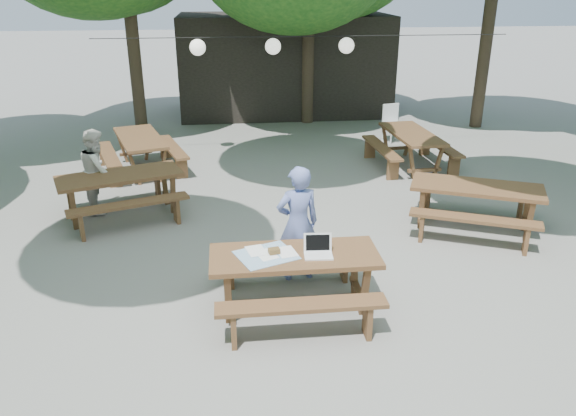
% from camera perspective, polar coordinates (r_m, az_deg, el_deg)
% --- Properties ---
extents(ground, '(80.00, 80.00, 0.00)m').
position_cam_1_polar(ground, '(7.51, 4.15, -7.79)').
color(ground, slate).
rests_on(ground, ground).
extents(pavilion, '(6.00, 3.00, 2.80)m').
position_cam_1_polar(pavilion, '(17.13, -0.42, 14.44)').
color(pavilion, black).
rests_on(pavilion, ground).
extents(main_picnic_table, '(2.00, 1.58, 0.75)m').
position_cam_1_polar(main_picnic_table, '(6.81, 0.65, -7.40)').
color(main_picnic_table, '#50331C').
rests_on(main_picnic_table, ground).
extents(picnic_table_nw, '(2.32, 2.12, 0.75)m').
position_cam_1_polar(picnic_table_nw, '(9.83, -16.54, 1.30)').
color(picnic_table_nw, '#50331C').
rests_on(picnic_table_nw, ground).
extents(picnic_table_ne, '(2.38, 2.21, 0.75)m').
position_cam_1_polar(picnic_table_ne, '(9.40, 18.41, 0.11)').
color(picnic_table_ne, '#50331C').
rests_on(picnic_table_ne, ground).
extents(picnic_table_far_w, '(2.07, 2.28, 0.75)m').
position_cam_1_polar(picnic_table_far_w, '(12.07, -14.67, 5.37)').
color(picnic_table_far_w, '#50331C').
rests_on(picnic_table_far_w, ground).
extents(picnic_table_far_e, '(1.69, 2.05, 0.75)m').
position_cam_1_polar(picnic_table_far_e, '(12.27, 12.34, 5.87)').
color(picnic_table_far_e, '#50331C').
rests_on(picnic_table_far_e, ground).
extents(woman, '(0.63, 0.47, 1.58)m').
position_cam_1_polar(woman, '(7.34, 1.01, -1.60)').
color(woman, '#6776BC').
rests_on(woman, ground).
extents(second_person, '(0.62, 0.76, 1.44)m').
position_cam_1_polar(second_person, '(10.10, -18.77, 3.61)').
color(second_person, silver).
rests_on(second_person, ground).
extents(plastic_chair, '(0.55, 0.55, 0.90)m').
position_cam_1_polar(plastic_chair, '(14.22, 10.64, 7.70)').
color(plastic_chair, white).
rests_on(plastic_chair, ground).
extents(laptop, '(0.35, 0.28, 0.24)m').
position_cam_1_polar(laptop, '(6.61, 3.07, -4.24)').
color(laptop, white).
rests_on(laptop, main_picnic_table).
extents(tabletop_clutter, '(0.81, 0.75, 0.08)m').
position_cam_1_polar(tabletop_clutter, '(6.61, -2.06, -4.70)').
color(tabletop_clutter, teal).
rests_on(tabletop_clutter, main_picnic_table).
extents(paper_lanterns, '(9.00, 0.34, 0.38)m').
position_cam_1_polar(paper_lanterns, '(12.50, -1.47, 16.11)').
color(paper_lanterns, black).
rests_on(paper_lanterns, ground).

